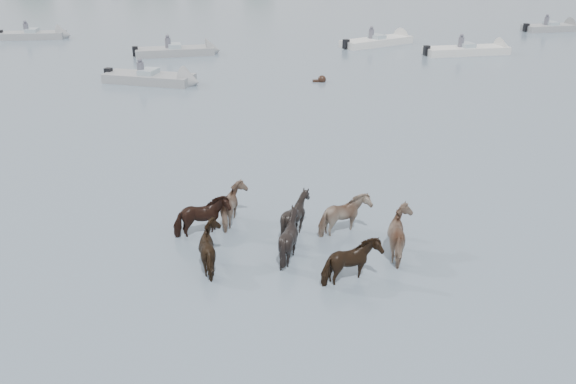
{
  "coord_description": "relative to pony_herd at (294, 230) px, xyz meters",
  "views": [
    {
      "loc": [
        -0.99,
        -11.64,
        7.56
      ],
      "look_at": [
        0.06,
        2.9,
        1.1
      ],
      "focal_mm": 37.34,
      "sensor_mm": 36.0,
      "label": 1
    }
  ],
  "objects": [
    {
      "name": "pony_herd",
      "position": [
        0.0,
        0.0,
        0.0
      ],
      "size": [
        6.63,
        4.59,
        1.31
      ],
      "color": "black",
      "rests_on": "ground"
    },
    {
      "name": "motorboat_c",
      "position": [
        8.8,
        28.81,
        -0.25
      ],
      "size": [
        5.93,
        4.29,
        1.92
      ],
      "rotation": [
        0.0,
        0.0,
        0.51
      ],
      "color": "silver",
      "rests_on": "ground"
    },
    {
      "name": "ground",
      "position": [
        -0.13,
        -1.9,
        -0.48
      ],
      "size": [
        400.0,
        400.0,
        0.0
      ],
      "primitive_type": "plane",
      "color": "#4B5B6C",
      "rests_on": "ground"
    },
    {
      "name": "motorboat_a",
      "position": [
        -4.85,
        25.95,
        -0.25
      ],
      "size": [
        5.66,
        2.4,
        1.92
      ],
      "rotation": [
        0.0,
        0.0,
        0.15
      ],
      "color": "gray",
      "rests_on": "ground"
    },
    {
      "name": "swimming_pony",
      "position": [
        2.92,
        17.9,
        -0.37
      ],
      "size": [
        0.72,
        0.44,
        0.44
      ],
      "color": "black",
      "rests_on": "ground"
    },
    {
      "name": "motorboat_b",
      "position": [
        -5.49,
        18.07,
        -0.25
      ],
      "size": [
        5.45,
        3.21,
        1.92
      ],
      "rotation": [
        0.0,
        0.0,
        -0.33
      ],
      "color": "gray",
      "rests_on": "ground"
    },
    {
      "name": "motorboat_f",
      "position": [
        -16.02,
        32.98,
        -0.25
      ],
      "size": [
        5.22,
        1.77,
        1.92
      ],
      "rotation": [
        0.0,
        0.0,
        0.03
      ],
      "color": "gray",
      "rests_on": "ground"
    },
    {
      "name": "motorboat_d",
      "position": [
        14.03,
        24.86,
        -0.25
      ],
      "size": [
        6.2,
        2.33,
        1.92
      ],
      "rotation": [
        0.0,
        0.0,
        0.13
      ],
      "color": "silver",
      "rests_on": "ground"
    },
    {
      "name": "motorboat_e",
      "position": [
        23.94,
        33.77,
        -0.25
      ],
      "size": [
        5.06,
        2.3,
        1.92
      ],
      "rotation": [
        0.0,
        0.0,
        0.15
      ],
      "color": "gray",
      "rests_on": "ground"
    }
  ]
}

